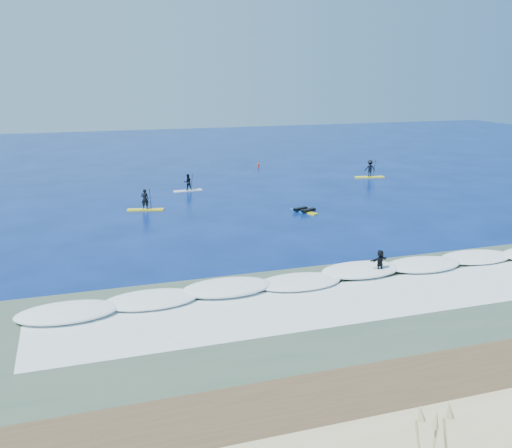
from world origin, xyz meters
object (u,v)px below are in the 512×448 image
object	(u,v)px
sup_paddler_right	(370,170)
prone_paddler_far	(300,210)
sup_paddler_center	(188,184)
sup_paddler_left	(145,203)
wave_surfer	(380,263)
marker_buoy	(258,165)
prone_paddler_near	(308,211)

from	to	relation	value
sup_paddler_right	prone_paddler_far	distance (m)	18.16
sup_paddler_right	sup_paddler_center	bearing A→B (deg)	-165.07
sup_paddler_left	sup_paddler_right	distance (m)	26.66
sup_paddler_center	wave_surfer	size ratio (longest dim) A/B	1.41
marker_buoy	sup_paddler_right	bearing A→B (deg)	-47.60
sup_paddler_left	sup_paddler_center	distance (m)	8.37
sup_paddler_right	prone_paddler_near	distance (m)	18.34
sup_paddler_right	prone_paddler_near	bearing A→B (deg)	-123.20
sup_paddler_center	prone_paddler_far	world-z (taller)	sup_paddler_center
prone_paddler_near	wave_surfer	distance (m)	15.25
sup_paddler_center	prone_paddler_far	size ratio (longest dim) A/B	1.46
sup_paddler_left	wave_surfer	xyz separation A→B (m)	(10.45, -20.18, 0.14)
sup_paddler_center	marker_buoy	distance (m)	15.96
marker_buoy	sup_paddler_left	bearing A→B (deg)	-131.26
sup_paddler_right	prone_paddler_near	size ratio (longest dim) A/B	1.63
sup_paddler_left	prone_paddler_near	xyz separation A→B (m)	(12.54, -5.09, -0.52)
prone_paddler_far	sup_paddler_center	bearing A→B (deg)	13.28
sup_paddler_left	wave_surfer	size ratio (longest dim) A/B	1.55
sup_paddler_center	prone_paddler_near	size ratio (longest dim) A/B	1.40
wave_surfer	prone_paddler_far	bearing A→B (deg)	71.36
sup_paddler_right	wave_surfer	world-z (taller)	sup_paddler_right
sup_paddler_center	marker_buoy	world-z (taller)	sup_paddler_center
prone_paddler_far	wave_surfer	distance (m)	15.90
prone_paddler_far	marker_buoy	distance (m)	22.97
sup_paddler_center	wave_surfer	world-z (taller)	sup_paddler_center
sup_paddler_center	sup_paddler_left	bearing A→B (deg)	-131.87
sup_paddler_right	prone_paddler_far	world-z (taller)	sup_paddler_right
sup_paddler_right	wave_surfer	bearing A→B (deg)	-106.51
sup_paddler_left	prone_paddler_far	distance (m)	12.90
wave_surfer	sup_paddler_left	bearing A→B (deg)	104.77
prone_paddler_near	wave_surfer	size ratio (longest dim) A/B	1.01
wave_surfer	marker_buoy	xyz separation A→B (m)	(5.57, 38.43, -0.52)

